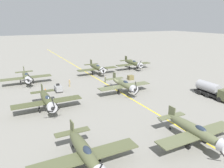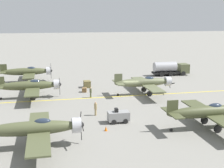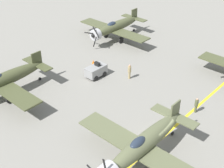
# 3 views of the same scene
# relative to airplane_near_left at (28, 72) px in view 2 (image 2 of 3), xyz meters

# --- Properties ---
(ground_plane) EXTENTS (400.00, 400.00, 0.00)m
(ground_plane) POSITION_rel_airplane_near_left_xyz_m (15.16, 16.94, -2.01)
(ground_plane) COLOR gray
(taxiway_stripe) EXTENTS (0.30, 160.00, 0.01)m
(taxiway_stripe) POSITION_rel_airplane_near_left_xyz_m (15.16, 16.94, -2.01)
(taxiway_stripe) COLOR yellow
(taxiway_stripe) RESTS_ON ground
(airplane_near_left) EXTENTS (12.00, 9.98, 3.65)m
(airplane_near_left) POSITION_rel_airplane_near_left_xyz_m (0.00, 0.00, 0.00)
(airplane_near_left) COLOR #474C2D
(airplane_near_left) RESTS_ON ground
(airplane_mid_center) EXTENTS (12.00, 9.98, 3.77)m
(airplane_mid_center) POSITION_rel_airplane_near_left_xyz_m (14.67, 19.43, -0.00)
(airplane_mid_center) COLOR #5D6243
(airplane_mid_center) RESTS_ON ground
(airplane_near_center) EXTENTS (12.00, 9.98, 3.65)m
(airplane_near_center) POSITION_rel_airplane_near_left_xyz_m (13.20, 1.03, -0.00)
(airplane_near_center) COLOR #494E2F
(airplane_near_center) RESTS_ON ground
(airplane_mid_right) EXTENTS (12.00, 9.98, 3.78)m
(airplane_mid_right) POSITION_rel_airplane_near_left_xyz_m (31.63, 21.59, 0.00)
(airplane_mid_right) COLOR #474C2D
(airplane_mid_right) RESTS_ON ground
(airplane_near_right) EXTENTS (12.00, 9.98, 3.65)m
(airplane_near_right) POSITION_rel_airplane_near_left_xyz_m (32.96, 2.20, -0.00)
(airplane_near_right) COLOR #4E5334
(airplane_near_right) RESTS_ON ground
(fuel_tanker) EXTENTS (2.67, 8.00, 2.98)m
(fuel_tanker) POSITION_rel_airplane_near_left_xyz_m (-0.49, 30.37, -0.50)
(fuel_tanker) COLOR black
(fuel_tanker) RESTS_ON ground
(tow_tractor) EXTENTS (1.57, 2.60, 1.79)m
(tow_tractor) POSITION_rel_airplane_near_left_xyz_m (27.34, 11.92, -1.22)
(tow_tractor) COLOR gray
(tow_tractor) RESTS_ON ground
(ground_crew_walking) EXTENTS (0.36, 0.36, 1.67)m
(ground_crew_walking) POSITION_rel_airplane_near_left_xyz_m (14.87, 10.35, -1.10)
(ground_crew_walking) COLOR #515638
(ground_crew_walking) RESTS_ON ground
(ground_crew_inspecting) EXTENTS (0.40, 0.40, 1.85)m
(ground_crew_inspecting) POSITION_rel_airplane_near_left_xyz_m (24.06, 9.64, -1.00)
(ground_crew_inspecting) COLOR tan
(ground_crew_inspecting) RESTS_ON ground
(supply_crate_by_tanker) EXTENTS (1.05, 0.93, 0.75)m
(supply_crate_by_tanker) POSITION_rel_airplane_near_left_xyz_m (11.00, 9.83, -1.64)
(supply_crate_by_tanker) COLOR brown
(supply_crate_by_tanker) RESTS_ON ground
(supply_crate_mid_lane) EXTENTS (1.47, 1.23, 1.21)m
(supply_crate_mid_lane) POSITION_rel_airplane_near_left_xyz_m (7.54, 10.77, -1.41)
(supply_crate_mid_lane) COLOR brown
(supply_crate_mid_lane) RESTS_ON ground
(traffic_cone) EXTENTS (0.36, 0.36, 0.55)m
(traffic_cone) POSITION_rel_airplane_near_left_xyz_m (29.89, 9.87, -1.74)
(traffic_cone) COLOR orange
(traffic_cone) RESTS_ON ground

